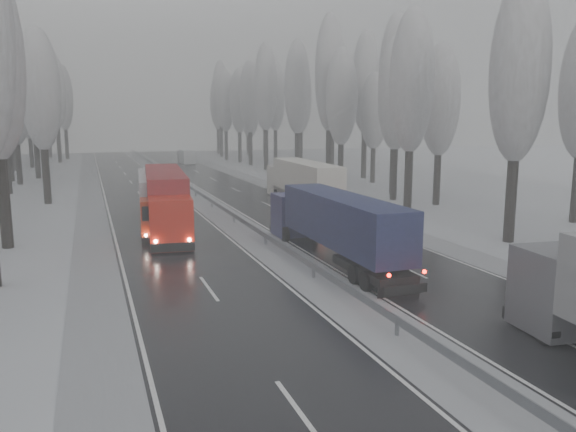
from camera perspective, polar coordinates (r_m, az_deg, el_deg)
ground at (r=18.15m, az=17.65°, el=-15.99°), size 260.00×260.00×0.00m
carriageway_right at (r=46.21m, az=0.21°, el=0.10°), size 7.50×200.00×0.03m
carriageway_left at (r=43.83m, az=-12.82°, el=-0.67°), size 7.50×200.00×0.03m
median_slush at (r=44.73m, az=-6.13°, el=-0.27°), size 3.00×200.00×0.04m
shoulder_right at (r=48.09m, az=5.77°, el=0.44°), size 2.40×200.00×0.04m
shoulder_left at (r=43.55m, az=-19.29°, el=-1.04°), size 2.40×200.00×0.04m
median_guardrail at (r=44.62m, az=-6.14°, el=0.46°), size 0.12×200.00×0.76m
tree_16 at (r=38.20m, az=22.46°, el=13.41°), size 3.60×3.60×16.53m
tree_18 at (r=47.02m, az=12.46°, el=13.11°), size 3.60×3.60×16.58m
tree_19 at (r=53.32m, az=15.22°, el=11.19°), size 3.60×3.60×14.57m
tree_20 at (r=55.70m, az=10.95°, el=12.03°), size 3.60×3.60×15.71m
tree_21 at (r=60.37m, az=10.91°, el=13.60°), size 3.60×3.60×18.62m
tree_22 at (r=64.54m, az=5.47°, el=11.90°), size 3.60×3.60×15.86m
tree_23 at (r=70.89m, az=8.75°, el=10.44°), size 3.60×3.60×13.55m
tree_24 at (r=70.00m, az=4.25°, el=14.16°), size 3.60×3.60×20.49m
tree_25 at (r=76.53m, az=7.87°, el=13.21°), size 3.60×3.60×19.44m
tree_26 at (r=79.28m, az=0.95°, el=12.87°), size 3.60×3.60×18.78m
tree_27 at (r=85.66m, az=4.57°, el=12.11°), size 3.60×3.60×17.62m
tree_28 at (r=89.01m, az=-2.29°, el=12.87°), size 3.60×3.60×19.62m
tree_29 at (r=95.15m, az=1.32°, el=12.09°), size 3.60×3.60×18.11m
tree_30 at (r=98.35m, az=-3.89°, el=11.90°), size 3.60×3.60×17.86m
tree_31 at (r=103.93m, az=-1.29°, el=12.05°), size 3.60×3.60×18.58m
tree_32 at (r=105.60m, az=-4.98°, el=11.55°), size 3.60×3.60×17.33m
tree_33 at (r=110.24m, az=-3.90°, el=10.49°), size 3.60×3.60×14.33m
tree_34 at (r=112.28m, az=-6.37°, el=11.51°), size 3.60×3.60×17.63m
tree_35 at (r=118.58m, az=-2.41°, el=11.66°), size 3.60×3.60×18.25m
tree_36 at (r=122.22m, az=-6.87°, el=12.13°), size 3.60×3.60×20.23m
tree_37 at (r=127.73m, az=-4.14°, el=10.96°), size 3.60×3.60×16.37m
tree_38 at (r=132.84m, az=-7.16°, el=11.30°), size 3.60×3.60×17.97m
tree_39 at (r=137.34m, az=-6.35°, el=10.79°), size 3.60×3.60×16.19m
tree_62 at (r=56.78m, az=-23.88°, el=11.55°), size 3.60×3.60×16.04m
tree_64 at (r=66.11m, az=-27.10°, el=10.60°), size 3.60×3.60×15.42m
tree_66 at (r=75.66m, az=-26.09°, el=10.34°), size 3.60×3.60×15.23m
tree_67 at (r=79.83m, az=-26.85°, el=11.06°), size 3.60×3.60×17.09m
tree_68 at (r=82.28m, az=-24.52°, el=10.96°), size 3.60×3.60×16.65m
tree_70 at (r=92.32m, az=-23.86°, el=10.95°), size 3.60×3.60×17.09m
tree_71 at (r=96.79m, az=-26.62°, el=11.61°), size 3.60×3.60×19.61m
tree_72 at (r=101.80m, az=-24.93°, el=9.97°), size 3.60×3.60×15.11m
tree_73 at (r=106.09m, az=-26.36°, el=10.55°), size 3.60×3.60×17.22m
tree_74 at (r=112.41m, az=-22.55°, el=11.51°), size 3.60×3.60×19.68m
tree_75 at (r=117.11m, az=-26.97°, el=10.76°), size 3.60×3.60×18.60m
tree_76 at (r=121.72m, az=-21.83°, el=11.02°), size 3.60×3.60×18.55m
tree_77 at (r=125.95m, az=-24.27°, el=9.57°), size 3.60×3.60×14.32m
tree_78 at (r=128.48m, az=-23.34°, el=11.11°), size 3.60×3.60×19.55m
tree_79 at (r=132.60m, az=-24.40°, el=10.28°), size 3.60×3.60×17.07m
truck_blue_box at (r=31.19m, az=4.65°, el=-0.54°), size 2.36×14.69×3.76m
truck_cream_box at (r=51.49m, az=1.44°, el=3.72°), size 3.20×15.83×4.04m
box_truck_distant at (r=102.26m, az=-10.28°, el=5.94°), size 2.13×6.76×2.52m
truck_red_white at (r=43.22m, az=-13.35°, el=2.00°), size 3.39×14.33×3.65m
truck_red_red at (r=40.82m, az=-12.32°, el=2.01°), size 3.93×16.26×4.14m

